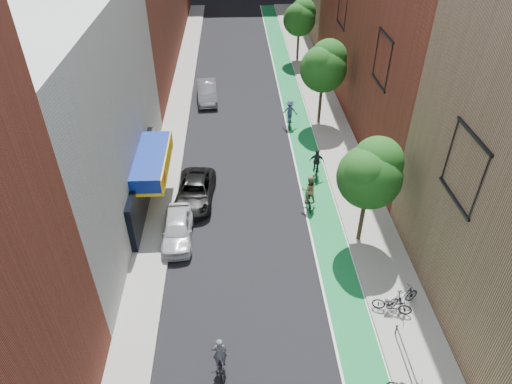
{
  "coord_description": "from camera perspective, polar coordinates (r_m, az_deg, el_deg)",
  "views": [
    {
      "loc": [
        -1.17,
        -8.82,
        17.67
      ],
      "look_at": [
        -0.05,
        12.88,
        1.5
      ],
      "focal_mm": 32.0,
      "sensor_mm": 36.0,
      "label": 1
    }
  ],
  "objects": [
    {
      "name": "parked_car_white",
      "position": [
        26.06,
        -9.81,
        -4.59
      ],
      "size": [
        1.81,
        4.22,
        1.42
      ],
      "primitive_type": "imported",
      "rotation": [
        0.0,
        0.0,
        0.03
      ],
      "color": "silver",
      "rests_on": "ground"
    },
    {
      "name": "cyclist_lane_far",
      "position": [
        36.84,
        4.25,
        9.63
      ],
      "size": [
        1.28,
        1.83,
        2.19
      ],
      "rotation": [
        0.0,
        0.0,
        2.98
      ],
      "color": "black",
      "rests_on": "ground"
    },
    {
      "name": "cyclist_lane_mid",
      "position": [
        30.88,
        7.57,
        3.12
      ],
      "size": [
        1.05,
        1.79,
        2.03
      ],
      "rotation": [
        0.0,
        0.0,
        2.94
      ],
      "color": "black",
      "rests_on": "ground"
    },
    {
      "name": "cyclist_lead",
      "position": [
        20.32,
        -4.51,
        -20.34
      ],
      "size": [
        0.88,
        1.84,
        2.0
      ],
      "rotation": [
        0.0,
        0.0,
        3.3
      ],
      "color": "black",
      "rests_on": "ground"
    },
    {
      "name": "parked_bike_far",
      "position": [
        22.98,
        16.67,
        -13.29
      ],
      "size": [
        1.95,
        1.22,
        0.97
      ],
      "primitive_type": "imported",
      "rotation": [
        0.0,
        0.0,
        1.23
      ],
      "color": "black",
      "rests_on": "sidewalk_right"
    },
    {
      "name": "tree_mid",
      "position": [
        35.89,
        8.51,
        15.41
      ],
      "size": [
        3.55,
        3.53,
        6.74
      ],
      "color": "#332619",
      "rests_on": "ground"
    },
    {
      "name": "tree_near",
      "position": [
        23.88,
        14.16,
        2.4
      ],
      "size": [
        3.4,
        3.36,
        6.42
      ],
      "color": "#332619",
      "rests_on": "ground"
    },
    {
      "name": "sidewalk_right",
      "position": [
        39.75,
        8.62,
        9.97
      ],
      "size": [
        3.0,
        68.0,
        0.15
      ],
      "primitive_type": "cube",
      "color": "gray",
      "rests_on": "ground"
    },
    {
      "name": "parked_car_black",
      "position": [
        28.76,
        -7.63,
        0.08
      ],
      "size": [
        2.59,
        5.03,
        1.36
      ],
      "primitive_type": "imported",
      "rotation": [
        0.0,
        0.0,
        -0.07
      ],
      "color": "black",
      "rests_on": "ground"
    },
    {
      "name": "building_left_white",
      "position": [
        27.45,
        -23.87,
        8.26
      ],
      "size": [
        8.0,
        20.0,
        12.0
      ],
      "primitive_type": "cube",
      "color": "silver",
      "rests_on": "ground"
    },
    {
      "name": "parked_bike_mid",
      "position": [
        23.33,
        17.85,
        -12.37
      ],
      "size": [
        1.92,
        1.19,
        1.12
      ],
      "primitive_type": "imported",
      "rotation": [
        0.0,
        0.0,
        1.96
      ],
      "color": "black",
      "rests_on": "sidewalk_right"
    },
    {
      "name": "tree_far",
      "position": [
        49.12,
        5.51,
        20.96
      ],
      "size": [
        3.3,
        3.25,
        6.21
      ],
      "color": "#332619",
      "rests_on": "ground"
    },
    {
      "name": "parked_car_silver",
      "position": [
        41.38,
        -6.14,
        12.36
      ],
      "size": [
        1.98,
        4.81,
        1.55
      ],
      "primitive_type": "imported",
      "rotation": [
        0.0,
        0.0,
        0.07
      ],
      "color": "gray",
      "rests_on": "ground"
    },
    {
      "name": "sidewalk_left",
      "position": [
        39.3,
        -9.82,
        9.52
      ],
      "size": [
        2.0,
        68.0,
        0.15
      ],
      "primitive_type": "cube",
      "color": "gray",
      "rests_on": "ground"
    },
    {
      "name": "bike_lane",
      "position": [
        39.38,
        4.99,
        9.87
      ],
      "size": [
        2.0,
        68.0,
        0.01
      ],
      "primitive_type": "cube",
      "color": "#136D37",
      "rests_on": "ground"
    },
    {
      "name": "cyclist_lane_near",
      "position": [
        28.03,
        6.62,
        -0.28
      ],
      "size": [
        0.92,
        1.87,
        2.2
      ],
      "rotation": [
        0.0,
        0.0,
        3.18
      ],
      "color": "black",
      "rests_on": "ground"
    }
  ]
}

